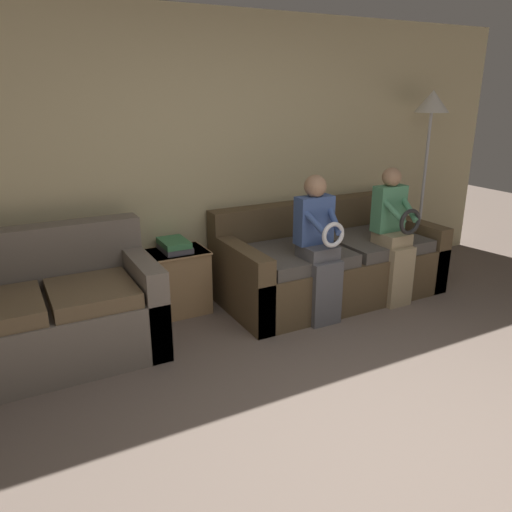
# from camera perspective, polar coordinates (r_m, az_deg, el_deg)

# --- Properties ---
(ground_plane) EXTENTS (14.00, 14.00, 0.00)m
(ground_plane) POSITION_cam_1_polar(r_m,az_deg,el_deg) (2.93, 20.21, -23.06)
(ground_plane) COLOR #6B5B51
(wall_back) EXTENTS (6.79, 0.06, 2.55)m
(wall_back) POSITION_cam_1_polar(r_m,az_deg,el_deg) (4.58, -5.05, 10.70)
(wall_back) COLOR #C6B789
(wall_back) RESTS_ON ground_plane
(couch_main) EXTENTS (2.09, 1.00, 0.85)m
(couch_main) POSITION_cam_1_polar(r_m,az_deg,el_deg) (4.82, 8.22, -0.80)
(couch_main) COLOR brown
(couch_main) RESTS_ON ground_plane
(couch_side) EXTENTS (1.56, 0.87, 0.94)m
(couch_side) POSITION_cam_1_polar(r_m,az_deg,el_deg) (3.93, -22.80, -6.33)
(couch_side) COLOR #70665B
(couch_side) RESTS_ON ground_plane
(child_left_seated) EXTENTS (0.33, 0.38, 1.24)m
(child_left_seated) POSITION_cam_1_polar(r_m,az_deg,el_deg) (4.16, 7.23, 1.46)
(child_left_seated) COLOR #56565B
(child_left_seated) RESTS_ON ground_plane
(child_right_seated) EXTENTS (0.30, 0.37, 1.24)m
(child_right_seated) POSITION_cam_1_polar(r_m,az_deg,el_deg) (4.67, 15.49, 2.78)
(child_right_seated) COLOR tan
(child_right_seated) RESTS_ON ground_plane
(side_shelf) EXTENTS (0.56, 0.39, 0.57)m
(side_shelf) POSITION_cam_1_polar(r_m,az_deg,el_deg) (4.44, -9.18, -2.87)
(side_shelf) COLOR #9E7A51
(side_shelf) RESTS_ON ground_plane
(book_stack) EXTENTS (0.23, 0.32, 0.10)m
(book_stack) POSITION_cam_1_polar(r_m,az_deg,el_deg) (4.34, -9.31, 1.19)
(book_stack) COLOR #4C4C56
(book_stack) RESTS_ON side_shelf
(floor_lamp) EXTENTS (0.34, 0.34, 1.89)m
(floor_lamp) POSITION_cam_1_polar(r_m,az_deg,el_deg) (5.57, 19.36, 14.76)
(floor_lamp) COLOR #2D2B28
(floor_lamp) RESTS_ON ground_plane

